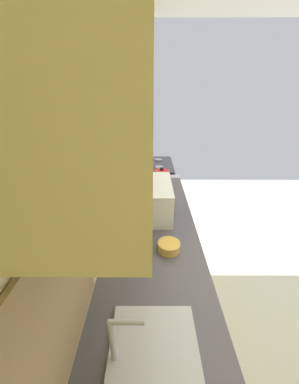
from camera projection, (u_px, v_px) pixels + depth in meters
The scene contains 10 objects.
ground_plane at pixel (264, 290), 2.25m from camera, with size 5.82×5.82×0.00m, color beige.
wall_back at pixel (103, 168), 1.66m from camera, with size 3.76×0.12×2.67m, color beige.
counter_run at pixel (152, 299), 1.63m from camera, with size 2.70×0.66×0.93m.
upper_cabinets at pixel (118, 92), 1.01m from camera, with size 1.64×0.30×0.56m.
window_back_wall at pixel (61, 303), 0.71m from camera, with size 0.60×0.02×0.53m.
oven_range at pixel (150, 195), 3.15m from camera, with size 0.70×0.62×1.11m.
sink_basin at pixel (153, 358), 0.85m from camera, with size 0.44×0.36×0.25m.
microwave at pixel (150, 198), 1.80m from camera, with size 0.51×0.36×0.27m.
bowl at pixel (169, 246), 1.42m from camera, with size 0.15×0.15×0.06m.
kettle at pixel (161, 177), 2.36m from camera, with size 0.21×0.16×0.18m.
Camera 1 is at (-1.57, 1.18, 1.91)m, focal length 20.37 mm.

